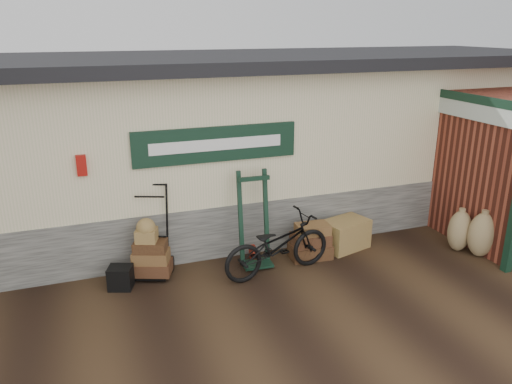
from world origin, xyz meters
TOP-DOWN VIEW (x-y plane):
  - ground at (0.00, 0.00)m, footprint 80.00×80.00m
  - station_building at (-0.01, 2.74)m, footprint 14.40×4.10m
  - brick_outbuilding at (4.70, 1.19)m, footprint 1.71×4.51m
  - porter_trolley at (-1.39, 0.85)m, footprint 0.86×0.76m
  - green_barrow at (0.20, 0.63)m, footprint 0.58×0.50m
  - suitcase_stack at (1.14, 0.50)m, footprint 0.71×0.48m
  - wicker_hamper at (1.88, 0.64)m, footprint 0.89×0.70m
  - black_trunk at (-1.94, 0.51)m, footprint 0.42×0.39m
  - bicycle at (0.41, 0.17)m, footprint 0.91×1.90m
  - burlap_sack_left at (3.66, -0.11)m, footprint 0.57×0.53m
  - burlap_sack_right at (3.85, -0.43)m, footprint 0.56×0.50m

SIDE VIEW (x-z plane):
  - ground at x=0.00m, z-range 0.00..0.00m
  - black_trunk at x=-1.94m, z-range 0.00..0.34m
  - wicker_hamper at x=1.88m, z-range 0.00..0.51m
  - suitcase_stack at x=1.14m, z-range 0.00..0.60m
  - burlap_sack_left at x=3.66m, z-range 0.00..0.72m
  - burlap_sack_right at x=3.85m, z-range 0.00..0.77m
  - bicycle at x=0.41m, z-range 0.00..1.06m
  - porter_trolley at x=-1.39m, z-range 0.00..1.44m
  - green_barrow at x=0.20m, z-range 0.00..1.54m
  - brick_outbuilding at x=4.70m, z-range -0.01..2.61m
  - station_building at x=-0.01m, z-range 0.01..3.21m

